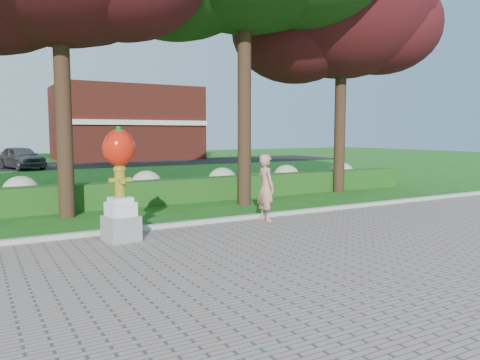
{
  "coord_description": "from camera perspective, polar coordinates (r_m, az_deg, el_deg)",
  "views": [
    {
      "loc": [
        -4.28,
        -7.7,
        2.37
      ],
      "look_at": [
        0.74,
        1.0,
        1.35
      ],
      "focal_mm": 35.0,
      "sensor_mm": 36.0,
      "label": 1
    }
  ],
  "objects": [
    {
      "name": "ground",
      "position": [
        9.13,
        -0.91,
        -9.25
      ],
      "size": [
        100.0,
        100.0,
        0.0
      ],
      "primitive_type": "plane",
      "color": "#1C5A16",
      "rests_on": "ground"
    },
    {
      "name": "walkway",
      "position": [
        6.13,
        18.46,
        -17.06
      ],
      "size": [
        40.0,
        14.0,
        0.04
      ],
      "primitive_type": "cube",
      "color": "gray",
      "rests_on": "ground"
    },
    {
      "name": "curb",
      "position": [
        11.75,
        -8.07,
        -5.52
      ],
      "size": [
        40.0,
        0.18,
        0.15
      ],
      "primitive_type": "cube",
      "color": "#ADADA5",
      "rests_on": "ground"
    },
    {
      "name": "lawn_hedge",
      "position": [
        15.44,
        -13.65,
        -1.7
      ],
      "size": [
        24.0,
        0.7,
        0.8
      ],
      "primitive_type": "cube",
      "color": "#164914",
      "rests_on": "ground"
    },
    {
      "name": "hydrangea_row",
      "position": [
        16.54,
        -12.74,
        -0.66
      ],
      "size": [
        20.1,
        1.1,
        0.99
      ],
      "color": "#B0B58A",
      "rests_on": "ground"
    },
    {
      "name": "street",
      "position": [
        36.04,
        -23.1,
        1.58
      ],
      "size": [
        50.0,
        8.0,
        0.02
      ],
      "primitive_type": "cube",
      "color": "black",
      "rests_on": "ground"
    },
    {
      "name": "building_right",
      "position": [
        43.48,
        -13.66,
        6.73
      ],
      "size": [
        12.0,
        8.0,
        6.4
      ],
      "primitive_type": "cube",
      "color": "maroon",
      "rests_on": "ground"
    },
    {
      "name": "tree_far_right",
      "position": [
        19.64,
        11.97,
        19.21
      ],
      "size": [
        7.88,
        6.72,
        10.21
      ],
      "color": "black",
      "rests_on": "ground"
    },
    {
      "name": "hydrant_sculpture",
      "position": [
        10.34,
        -14.42,
        -0.08
      ],
      "size": [
        0.76,
        0.76,
        2.46
      ],
      "rotation": [
        0.0,
        0.0,
        0.16
      ],
      "color": "gray",
      "rests_on": "walkway"
    },
    {
      "name": "woman",
      "position": [
        12.4,
        3.18,
        -0.91
      ],
      "size": [
        0.46,
        0.67,
        1.77
      ],
      "primitive_type": "imported",
      "rotation": [
        0.0,
        0.0,
        1.51
      ],
      "color": "tan",
      "rests_on": "walkway"
    },
    {
      "name": "parked_car",
      "position": [
        33.54,
        -25.16,
        2.51
      ],
      "size": [
        3.03,
        4.71,
        1.49
      ],
      "primitive_type": "imported",
      "rotation": [
        0.0,
        0.0,
        0.32
      ],
      "color": "#3F4147",
      "rests_on": "street"
    }
  ]
}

